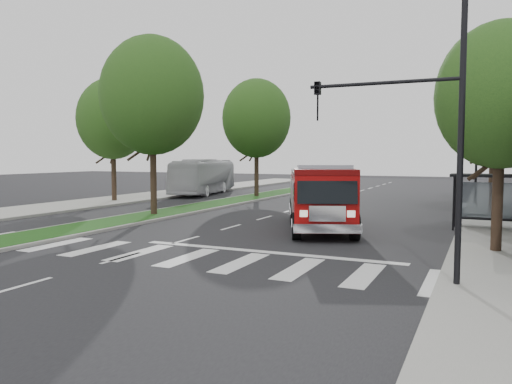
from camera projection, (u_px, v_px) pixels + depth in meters
ground at (186, 240)px, 20.45m from camera, size 140.00×140.00×0.00m
sidewalk_left at (90, 203)px, 35.56m from camera, size 5.00×80.00×0.15m
median at (246, 199)px, 39.26m from camera, size 3.00×50.00×0.15m
bus_shelter at (488, 186)px, 23.01m from camera, size 3.20×1.60×2.61m
tree_right_near at (501, 96)px, 17.06m from camera, size 4.40×4.40×8.05m
tree_right_mid at (496, 101)px, 27.86m from camera, size 5.60×5.60×9.72m
tree_right_far at (493, 124)px, 36.97m from camera, size 5.00×5.00×8.73m
tree_median_near at (152, 96)px, 27.90m from camera, size 5.80×5.80×10.16m
tree_median_far at (257, 118)px, 40.60m from camera, size 5.60×5.60×9.72m
tree_left_mid at (113, 119)px, 36.72m from camera, size 5.20×5.20×9.16m
streetlight_right_near at (425, 109)px, 12.93m from camera, size 4.08×0.22×8.00m
streetlight_right_far at (474, 141)px, 33.92m from camera, size 2.11×0.20×8.00m
fire_engine at (320, 197)px, 23.76m from camera, size 5.71×9.22×3.08m
city_bus at (204, 177)px, 44.98m from camera, size 4.99×11.61×3.15m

